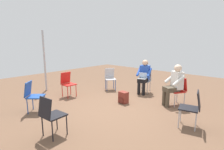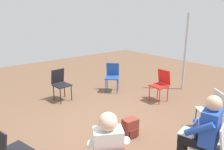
% 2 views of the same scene
% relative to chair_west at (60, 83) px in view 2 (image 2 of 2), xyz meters
% --- Properties ---
extents(ground_plane, '(14.00, 14.00, 0.00)m').
position_rel_chair_west_xyz_m(ground_plane, '(1.97, 0.08, -0.50)').
color(ground_plane, brown).
extents(chair_west, '(0.47, 0.43, 0.85)m').
position_rel_chair_west_xyz_m(chair_west, '(0.00, 0.00, 0.00)').
color(chair_west, black).
rests_on(chair_west, ground).
extents(chair_east, '(0.52, 0.48, 0.85)m').
position_rel_chair_west_xyz_m(chair_east, '(4.05, 0.33, 0.00)').
color(chair_east, '#B7B7BC').
rests_on(chair_east, ground).
extents(chair_northwest, '(0.58, 0.58, 0.85)m').
position_rel_chair_west_xyz_m(chair_northwest, '(0.33, 1.55, 0.00)').
color(chair_northwest, '#1E4799').
rests_on(chair_northwest, ground).
extents(chair_northeast, '(0.57, 0.58, 0.85)m').
position_rel_chair_west_xyz_m(chair_northeast, '(3.42, 1.57, 0.00)').
color(chair_northeast, '#B7B7BC').
rests_on(chair_northeast, ground).
extents(chair_north, '(0.40, 0.44, 0.85)m').
position_rel_chair_west_xyz_m(chair_north, '(1.76, 2.05, 0.00)').
color(chair_north, red).
rests_on(chair_north, ground).
extents(person_with_laptop, '(0.59, 0.57, 1.24)m').
position_rel_chair_west_xyz_m(person_with_laptop, '(3.88, 0.29, 0.20)').
color(person_with_laptop, black).
rests_on(person_with_laptop, ground).
extents(person_in_white, '(0.63, 0.62, 1.24)m').
position_rel_chair_west_xyz_m(person_in_white, '(3.39, -1.06, 0.20)').
color(person_in_white, '#4C4233').
rests_on(person_in_white, ground).
extents(backpack_near_laptop_user, '(0.27, 0.30, 0.36)m').
position_rel_chair_west_xyz_m(backpack_near_laptop_user, '(2.53, 0.17, -0.34)').
color(backpack_near_laptop_user, maroon).
rests_on(backpack_near_laptop_user, ground).
extents(tent_pole_far, '(0.07, 0.07, 2.31)m').
position_rel_chair_west_xyz_m(tent_pole_far, '(1.61, 3.33, 0.66)').
color(tent_pole_far, '#B2B2B7').
rests_on(tent_pole_far, ground).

